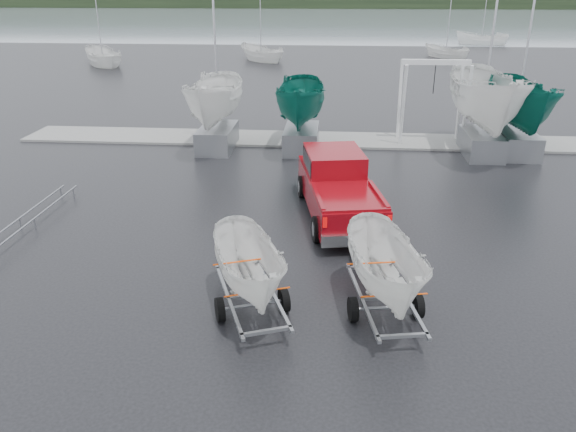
{
  "coord_description": "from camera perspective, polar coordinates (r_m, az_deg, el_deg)",
  "views": [
    {
      "loc": [
        1.03,
        -15.27,
        7.58
      ],
      "look_at": [
        -0.24,
        -0.08,
        1.2
      ],
      "focal_mm": 35.0,
      "sensor_mm": 36.0,
      "label": 1
    }
  ],
  "objects": [
    {
      "name": "ground_plane",
      "position": [
        17.08,
        0.81,
        -3.64
      ],
      "size": [
        120.0,
        120.0,
        0.0
      ],
      "primitive_type": "plane",
      "color": "black",
      "rests_on": "ground"
    },
    {
      "name": "lake",
      "position": [
        115.53,
        4.49,
        18.87
      ],
      "size": [
        300.0,
        300.0,
        0.0
      ],
      "primitive_type": "plane",
      "color": "gray",
      "rests_on": "ground"
    },
    {
      "name": "dock",
      "position": [
        29.28,
        2.61,
        7.78
      ],
      "size": [
        30.0,
        3.0,
        0.12
      ],
      "primitive_type": "cube",
      "color": "gray",
      "rests_on": "ground"
    },
    {
      "name": "pickup_truck",
      "position": [
        19.63,
        5.01,
        3.28
      ],
      "size": [
        3.17,
        6.49,
        2.07
      ],
      "rotation": [
        0.0,
        0.0,
        0.18
      ],
      "color": "maroon",
      "rests_on": "ground"
    },
    {
      "name": "trailer_hitched",
      "position": [
        13.09,
        10.31,
        -0.41
      ],
      "size": [
        1.87,
        3.75,
        4.62
      ],
      "rotation": [
        0.0,
        0.0,
        0.18
      ],
      "color": "gray",
      "rests_on": "ground"
    },
    {
      "name": "trailer_parked",
      "position": [
        13.07,
        -4.04,
        -0.66
      ],
      "size": [
        2.38,
        3.78,
        4.41
      ],
      "rotation": [
        0.0,
        0.0,
        0.36
      ],
      "color": "gray",
      "rests_on": "ground"
    },
    {
      "name": "boat_hoist",
      "position": [
        29.1,
        14.55,
        12.29
      ],
      "size": [
        3.3,
        2.18,
        4.12
      ],
      "color": "silver",
      "rests_on": "ground"
    },
    {
      "name": "keelboat_0",
      "position": [
        27.13,
        -7.52,
        14.57
      ],
      "size": [
        2.41,
        3.2,
        10.58
      ],
      "color": "gray",
      "rests_on": "ground"
    },
    {
      "name": "keelboat_1",
      "position": [
        26.81,
        1.42,
        14.18
      ],
      "size": [
        2.28,
        3.2,
        7.17
      ],
      "color": "gray",
      "rests_on": "ground"
    },
    {
      "name": "keelboat_2",
      "position": [
        27.33,
        20.11,
        15.15
      ],
      "size": [
        2.89,
        3.2,
        11.08
      ],
      "color": "gray",
      "rests_on": "ground"
    },
    {
      "name": "keelboat_3",
      "position": [
        28.17,
        23.11,
        13.37
      ],
      "size": [
        2.43,
        3.2,
        10.6
      ],
      "color": "gray",
      "rests_on": "ground"
    },
    {
      "name": "mast_rack_0",
      "position": [
        20.44,
        -25.02,
        -0.24
      ],
      "size": [
        0.56,
        6.5,
        0.06
      ],
      "rotation": [
        0.0,
        0.0,
        1.57
      ],
      "color": "gray",
      "rests_on": "ground"
    },
    {
      "name": "moored_boat_0",
      "position": [
        59.63,
        -18.22,
        14.32
      ],
      "size": [
        3.81,
        3.83,
        11.59
      ],
      "rotation": [
        0.0,
        0.0,
        3.77
      ],
      "color": "silver",
      "rests_on": "ground"
    },
    {
      "name": "moored_boat_1",
      "position": [
        60.36,
        -2.74,
        15.47
      ],
      "size": [
        3.59,
        3.59,
        11.34
      ],
      "rotation": [
        0.0,
        0.0,
        3.85
      ],
      "color": "silver",
      "rests_on": "ground"
    },
    {
      "name": "moored_boat_2",
      "position": [
        65.14,
        15.69,
        15.23
      ],
      "size": [
        3.0,
        3.0,
        10.79
      ],
      "rotation": [
        0.0,
        0.0,
        3.91
      ],
      "color": "silver",
      "rests_on": "ground"
    },
    {
      "name": "moored_boat_3",
      "position": [
        80.56,
        19.01,
        16.14
      ],
      "size": [
        3.12,
        3.07,
        11.33
      ],
      "rotation": [
        0.0,
        0.0,
        4.46
      ],
      "color": "silver",
      "rests_on": "ground"
    }
  ]
}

